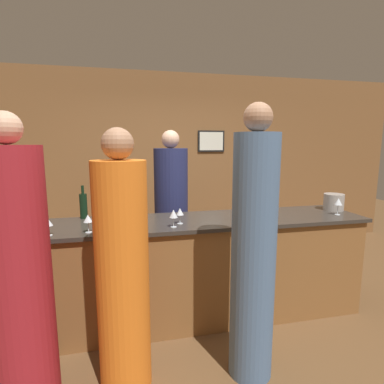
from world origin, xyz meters
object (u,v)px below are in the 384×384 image
at_px(guest_1, 253,254).
at_px(guest_2, 123,273).
at_px(bartender, 171,215).
at_px(guest_0, 19,280).
at_px(wine_bottle_0, 83,205).
at_px(ice_bucket, 334,202).
at_px(wine_bottle_1, 24,223).

distance_m(guest_1, guest_2, 0.92).
bearing_deg(bartender, guest_0, 52.76).
bearing_deg(wine_bottle_0, guest_0, -103.55).
relative_size(guest_1, ice_bucket, 9.44).
distance_m(bartender, ice_bucket, 1.83).
distance_m(guest_2, wine_bottle_0, 1.10).
xyz_separation_m(bartender, wine_bottle_0, (-0.92, -0.49, 0.26)).
bearing_deg(guest_1, ice_bucket, 33.86).
relative_size(bartender, wine_bottle_0, 5.82).
distance_m(guest_0, ice_bucket, 2.99).
bearing_deg(ice_bucket, wine_bottle_1, -173.30).
bearing_deg(guest_2, guest_0, -174.72).
bearing_deg(wine_bottle_0, wine_bottle_1, -122.98).
xyz_separation_m(bartender, guest_1, (0.35, -1.59, 0.07)).
xyz_separation_m(guest_0, wine_bottle_0, (0.25, 1.06, 0.25)).
relative_size(wine_bottle_0, ice_bucket, 1.53).
relative_size(guest_0, wine_bottle_1, 6.11).
bearing_deg(guest_0, guest_2, 5.28).
relative_size(wine_bottle_1, ice_bucket, 1.48).
relative_size(guest_2, wine_bottle_0, 5.65).
xyz_separation_m(wine_bottle_0, ice_bucket, (2.60, -0.20, -0.04)).
distance_m(guest_1, ice_bucket, 1.61).
bearing_deg(guest_1, guest_2, 174.09).
height_order(guest_0, guest_2, guest_0).
height_order(guest_0, wine_bottle_1, guest_0).
relative_size(bartender, guest_2, 1.03).
height_order(bartender, guest_1, guest_1).
distance_m(bartender, guest_0, 1.95).
xyz_separation_m(bartender, guest_0, (-1.18, -1.55, 0.02)).
height_order(guest_2, wine_bottle_0, guest_2).
relative_size(bartender, guest_0, 0.99).
height_order(guest_1, ice_bucket, guest_1).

